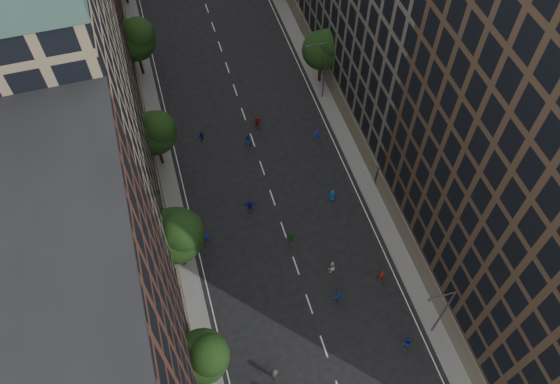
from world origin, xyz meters
The scene contains 24 objects.
ground centered at (0.00, 40.00, 0.00)m, with size 240.00×240.00×0.00m, color black.
sidewalk_left centered at (-12.00, 47.50, 0.07)m, with size 4.00×105.00×0.15m, color slate.
sidewalk_right centered at (12.00, 47.50, 0.07)m, with size 4.00×105.00×0.15m, color slate.
bldg_left_b centered at (-19.00, 35.00, 17.00)m, with size 14.00×26.00×34.00m, color #927E5F.
tree_left_1 centered at (-11.02, 13.86, 5.55)m, with size 4.80×4.80×8.21m.
tree_left_2 centered at (-10.99, 25.83, 6.36)m, with size 5.60×5.60×9.45m.
tree_left_3 centered at (-11.02, 39.85, 5.82)m, with size 5.00×5.00×8.58m.
tree_left_4 centered at (-11.00, 55.84, 6.10)m, with size 5.40×5.40×9.08m.
tree_right_a centered at (11.38, 47.85, 5.63)m, with size 5.00×5.00×8.39m.
streetlamp_near centered at (10.37, 12.00, 5.17)m, with size 2.64×0.22×9.06m.
streetlamp_far centered at (10.37, 45.00, 5.17)m, with size 2.64×0.22×9.06m.
skater_2 centered at (7.42, 11.34, 0.94)m, with size 0.91×0.71×1.88m, color #152CAC.
skater_5 centered at (2.92, 17.62, 0.78)m, with size 1.45×0.46×1.57m, color #164DB6.
skater_7 centered at (7.88, 18.51, 0.86)m, with size 0.62×0.41×1.71m, color maroon.
skater_8 centered at (3.29, 20.82, 0.88)m, with size 0.85×0.66×1.75m, color silver.
skater_9 centered at (-5.37, 12.07, 0.83)m, with size 1.07×0.62×1.66m, color #38383D.
skater_10 centered at (0.30, 25.46, 0.93)m, with size 1.09×0.45×1.86m, color #1D6326.
skater_11 centered at (-2.82, 30.66, 0.78)m, with size 1.45×0.46×1.56m, color #1421A5.
skater_12 centered at (6.38, 29.35, 0.81)m, with size 0.79×0.52×1.62m, color blue.
skater_13 centered at (-8.29, 27.80, 0.86)m, with size 0.62×0.41×1.71m, color #1623B4.
skater_14 centered at (-0.75, 39.82, 0.90)m, with size 0.87×0.68×1.79m, color #1641B9.
skater_15 centered at (7.55, 38.29, 0.75)m, with size 0.97×0.56×1.50m, color #151CAC.
skater_16 centered at (-5.94, 42.12, 0.79)m, with size 0.93×0.39×1.58m, color #121892.
skater_17 centered at (1.13, 42.44, 0.79)m, with size 1.47×0.47×1.59m, color maroon.
Camera 1 is at (-9.06, -2.36, 51.43)m, focal length 35.00 mm.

